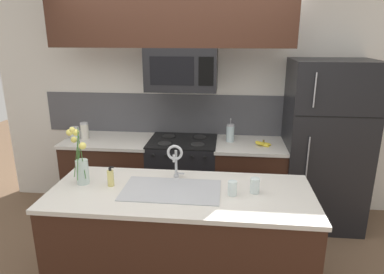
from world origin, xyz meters
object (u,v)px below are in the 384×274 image
object	(u,v)px
drinking_glass	(232,188)
spare_glass	(255,186)
storage_jar_medium	(85,131)
banana_bunch	(263,144)
french_press	(230,133)
storage_jar_tall	(75,133)
sink_faucet	(175,157)
dish_soap_bottle	(111,178)
flower_vase	(81,165)
microwave	(182,69)
stove_range	(183,178)
refrigerator	(324,145)

from	to	relation	value
drinking_glass	spare_glass	world-z (taller)	spare_glass
storage_jar_medium	banana_bunch	bearing A→B (deg)	-1.64
drinking_glass	spare_glass	size ratio (longest dim) A/B	0.95
french_press	drinking_glass	size ratio (longest dim) A/B	2.39
storage_jar_tall	spare_glass	world-z (taller)	storage_jar_tall
french_press	sink_faucet	distance (m)	1.19
dish_soap_bottle	drinking_glass	xyz separation A→B (m)	(0.97, -0.06, -0.01)
storage_jar_tall	banana_bunch	xyz separation A→B (m)	(2.14, -0.02, -0.05)
banana_bunch	french_press	bearing A→B (deg)	161.32
sink_faucet	storage_jar_tall	bearing A→B (deg)	143.06
flower_vase	sink_faucet	bearing A→B (deg)	12.39
sink_faucet	dish_soap_bottle	size ratio (longest dim) A/B	1.85
microwave	storage_jar_medium	bearing A→B (deg)	179.11
banana_bunch	drinking_glass	distance (m)	1.26
drinking_glass	banana_bunch	bearing A→B (deg)	74.21
banana_bunch	flower_vase	world-z (taller)	flower_vase
stove_range	drinking_glass	world-z (taller)	drinking_glass
banana_bunch	drinking_glass	size ratio (longest dim) A/B	1.69
microwave	flower_vase	size ratio (longest dim) A/B	1.49
dish_soap_bottle	drinking_glass	world-z (taller)	dish_soap_bottle
sink_faucet	drinking_glass	size ratio (longest dim) A/B	2.73
banana_bunch	sink_faucet	size ratio (longest dim) A/B	0.62
refrigerator	french_press	distance (m)	1.03
storage_jar_tall	french_press	size ratio (longest dim) A/B	0.53
microwave	french_press	xyz separation A→B (m)	(0.53, 0.08, -0.71)
storage_jar_tall	flower_vase	size ratio (longest dim) A/B	0.28
stove_range	drinking_glass	distance (m)	1.48
refrigerator	storage_jar_medium	distance (m)	2.70
storage_jar_medium	drinking_glass	xyz separation A→B (m)	(1.69, -1.27, -0.04)
stove_range	flower_vase	xyz separation A→B (m)	(-0.66, -1.19, 0.61)
refrigerator	storage_jar_medium	xyz separation A→B (m)	(-2.69, -0.02, 0.09)
refrigerator	dish_soap_bottle	distance (m)	2.33
dish_soap_bottle	sink_faucet	bearing A→B (deg)	20.10
stove_range	storage_jar_medium	xyz separation A→B (m)	(-1.14, -0.00, 0.54)
microwave	french_press	size ratio (longest dim) A/B	2.79
storage_jar_medium	dish_soap_bottle	xyz separation A→B (m)	(0.72, -1.21, -0.03)
storage_jar_tall	storage_jar_medium	world-z (taller)	storage_jar_medium
dish_soap_bottle	storage_jar_tall	bearing A→B (deg)	125.14
microwave	dish_soap_bottle	bearing A→B (deg)	-109.36
storage_jar_tall	dish_soap_bottle	world-z (taller)	dish_soap_bottle
storage_jar_medium	drinking_glass	distance (m)	2.11
sink_faucet	drinking_glass	bearing A→B (deg)	-27.43
storage_jar_medium	french_press	xyz separation A→B (m)	(1.67, 0.06, 0.01)
french_press	drinking_glass	bearing A→B (deg)	-89.30
storage_jar_medium	french_press	world-z (taller)	french_press
storage_jar_medium	flower_vase	world-z (taller)	flower_vase
banana_bunch	sink_faucet	xyz separation A→B (m)	(-0.81, -0.97, 0.18)
spare_glass	flower_vase	size ratio (longest dim) A/B	0.24
refrigerator	sink_faucet	distance (m)	1.82
microwave	stove_range	bearing A→B (deg)	90.16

